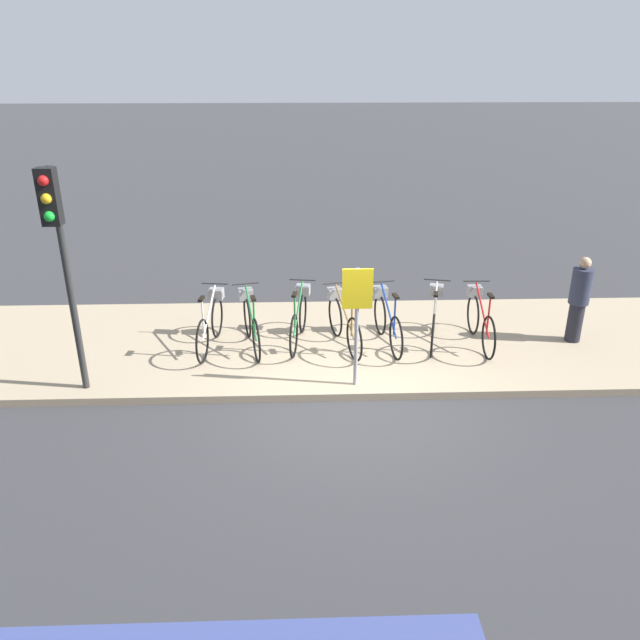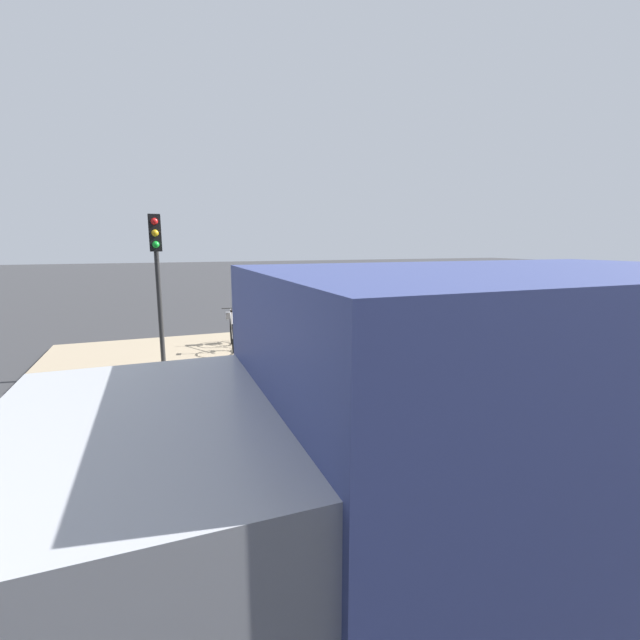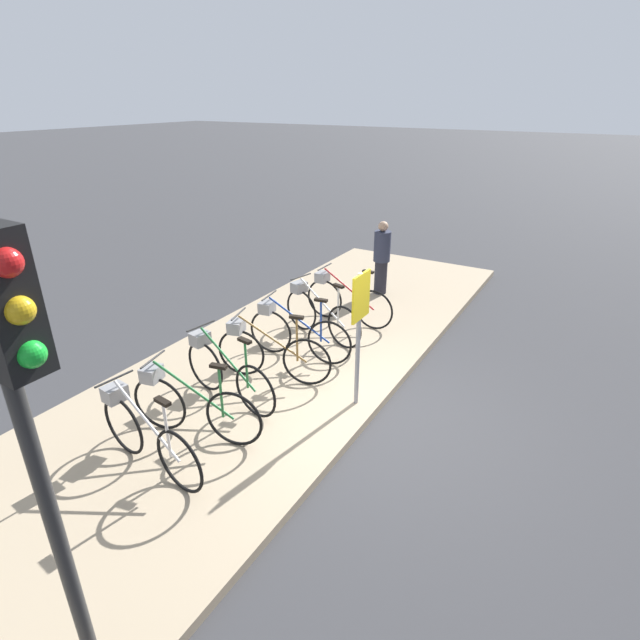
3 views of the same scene
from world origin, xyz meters
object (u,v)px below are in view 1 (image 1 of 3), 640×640
parked_bicycle_6 (480,318)px  parked_bicycle_1 (251,321)px  sign_post (357,307)px  parked_bicycle_4 (387,319)px  parked_bicycle_0 (211,321)px  pedestrian (579,298)px  parked_bicycle_2 (299,317)px  traffic_light (58,236)px  parked_bicycle_3 (343,320)px  parked_bicycle_5 (434,317)px

parked_bicycle_6 → parked_bicycle_1: bearing=179.8°
parked_bicycle_1 → sign_post: size_ratio=0.92×
parked_bicycle_4 → sign_post: sign_post is taller
parked_bicycle_0 → pedestrian: bearing=0.1°
parked_bicycle_2 → traffic_light: (-3.22, -1.63, 1.91)m
parked_bicycle_3 → parked_bicycle_5: (1.58, 0.09, 0.00)m
parked_bicycle_3 → parked_bicycle_5: same height
parked_bicycle_1 → parked_bicycle_3: same height
parked_bicycle_2 → parked_bicycle_6: bearing=-3.1°
parked_bicycle_0 → parked_bicycle_4: same height
sign_post → parked_bicycle_3: bearing=93.9°
traffic_light → parked_bicycle_1: bearing=31.6°
traffic_light → sign_post: bearing=0.7°
parked_bicycle_0 → parked_bicycle_2: (1.49, 0.14, 0.00)m
parked_bicycle_4 → parked_bicycle_6: size_ratio=0.99×
parked_bicycle_0 → pedestrian: 6.27m
parked_bicycle_4 → parked_bicycle_6: bearing=-1.2°
parked_bicycle_2 → sign_post: sign_post is taller
parked_bicycle_3 → traffic_light: (-3.96, -1.46, 1.91)m
parked_bicycle_4 → traffic_light: traffic_light is taller
parked_bicycle_4 → parked_bicycle_0: bearing=-179.8°
parked_bicycle_5 → parked_bicycle_6: same height
parked_bicycle_6 → traffic_light: traffic_light is taller
parked_bicycle_3 → pedestrian: size_ratio=1.12×
parked_bicycle_3 → parked_bicycle_4: bearing=2.8°
parked_bicycle_1 → parked_bicycle_0: bearing=178.9°
parked_bicycle_2 → parked_bicycle_4: size_ratio=1.00×
sign_post → parked_bicycle_6: bearing=32.0°
parked_bicycle_3 → parked_bicycle_6: size_ratio=0.97×
parked_bicycle_2 → pedestrian: size_ratio=1.14×
parked_bicycle_2 → parked_bicycle_3: same height
parked_bicycle_1 → sign_post: sign_post is taller
parked_bicycle_0 → parked_bicycle_1: same height
pedestrian → parked_bicycle_2: bearing=178.5°
parked_bicycle_0 → parked_bicycle_2: bearing=5.4°
parked_bicycle_0 → sign_post: sign_post is taller
parked_bicycle_4 → sign_post: bearing=-114.4°
parked_bicycle_3 → traffic_light: traffic_light is taller
traffic_light → sign_post: traffic_light is taller
parked_bicycle_2 → parked_bicycle_5: same height
parked_bicycle_4 → parked_bicycle_5: 0.83m
parked_bicycle_5 → sign_post: bearing=-134.7°
parked_bicycle_3 → parked_bicycle_0: bearing=179.3°
parked_bicycle_3 → sign_post: bearing=-86.1°
parked_bicycle_4 → traffic_light: size_ratio=0.52×
traffic_light → sign_post: size_ratio=1.78×
parked_bicycle_4 → parked_bicycle_5: bearing=4.0°
parked_bicycle_6 → sign_post: bearing=-148.0°
parked_bicycle_0 → pedestrian: (6.27, 0.02, 0.33)m
parked_bicycle_0 → parked_bicycle_2: size_ratio=1.00×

